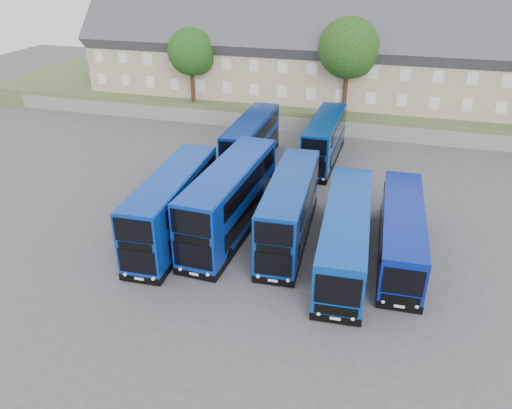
# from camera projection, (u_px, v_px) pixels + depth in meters

# --- Properties ---
(ground) EXTENTS (120.00, 120.00, 0.00)m
(ground) POSITION_uv_depth(u_px,v_px,m) (256.00, 264.00, 29.93)
(ground) COLOR #49494F
(ground) RESTS_ON ground
(retaining_wall) EXTENTS (70.00, 0.40, 1.50)m
(retaining_wall) POSITION_uv_depth(u_px,v_px,m) (321.00, 127.00, 50.05)
(retaining_wall) COLOR slate
(retaining_wall) RESTS_ON ground
(earth_bank) EXTENTS (80.00, 20.00, 2.00)m
(earth_bank) POSITION_uv_depth(u_px,v_px,m) (334.00, 98.00, 58.47)
(earth_bank) COLOR #4A5932
(earth_bank) RESTS_ON ground
(terrace_row) EXTENTS (66.00, 10.40, 11.20)m
(terrace_row) POSITION_uv_depth(u_px,v_px,m) (392.00, 59.00, 51.02)
(terrace_row) COLOR tan
(terrace_row) RESTS_ON earth_bank
(dd_front_left) EXTENTS (2.94, 11.02, 4.34)m
(dd_front_left) POSITION_uv_depth(u_px,v_px,m) (173.00, 207.00, 31.81)
(dd_front_left) COLOR #082F9B
(dd_front_left) RESTS_ON ground
(dd_front_mid) EXTENTS (3.25, 11.69, 4.60)m
(dd_front_mid) POSITION_uv_depth(u_px,v_px,m) (230.00, 201.00, 32.30)
(dd_front_mid) COLOR #082D9F
(dd_front_mid) RESTS_ON ground
(dd_front_right) EXTENTS (2.96, 10.71, 4.21)m
(dd_front_right) POSITION_uv_depth(u_px,v_px,m) (289.00, 211.00, 31.55)
(dd_front_right) COLOR navy
(dd_front_right) RESTS_ON ground
(dd_rear_left) EXTENTS (2.38, 10.32, 4.09)m
(dd_rear_left) POSITION_uv_depth(u_px,v_px,m) (251.00, 143.00, 42.39)
(dd_rear_left) COLOR navy
(dd_rear_left) RESTS_ON ground
(dd_rear_right) EXTENTS (2.49, 9.96, 3.94)m
(dd_rear_right) POSITION_uv_depth(u_px,v_px,m) (324.00, 141.00, 43.15)
(dd_rear_right) COLOR navy
(dd_rear_right) RESTS_ON ground
(coach_east_a) EXTENTS (3.25, 12.51, 3.39)m
(coach_east_a) POSITION_uv_depth(u_px,v_px,m) (345.00, 235.00, 29.70)
(coach_east_a) COLOR #083AA3
(coach_east_a) RESTS_ON ground
(coach_east_b) EXTENTS (2.76, 11.46, 3.11)m
(coach_east_b) POSITION_uv_depth(u_px,v_px,m) (401.00, 233.00, 30.15)
(coach_east_b) COLOR #071C90
(coach_east_b) RESTS_ON ground
(tree_west) EXTENTS (4.80, 4.80, 7.65)m
(tree_west) POSITION_uv_depth(u_px,v_px,m) (193.00, 53.00, 51.41)
(tree_west) COLOR #382314
(tree_west) RESTS_ON earth_bank
(tree_mid) EXTENTS (5.76, 5.76, 9.18)m
(tree_mid) POSITION_uv_depth(u_px,v_px,m) (350.00, 50.00, 47.51)
(tree_mid) COLOR #382314
(tree_mid) RESTS_ON earth_bank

